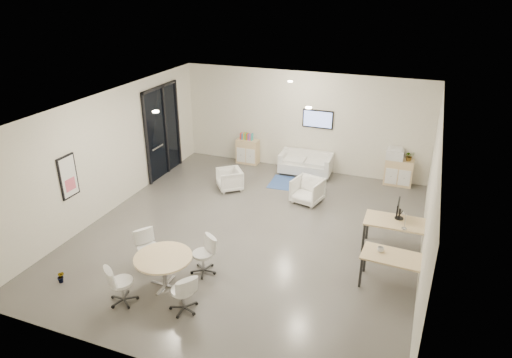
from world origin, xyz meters
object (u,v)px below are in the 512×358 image
object	(u,v)px
armchair_left	(229,178)
desk_front	(396,260)
sideboard_left	(248,151)
armchair_right	(307,190)
loveseat	(306,164)
round_table	(163,260)
sideboard_right	(399,172)
desk_rear	(398,225)

from	to	relation	value
armchair_left	desk_front	world-z (taller)	desk_front
sideboard_left	armchair_right	distance (m)	3.43
loveseat	armchair_right	bearing A→B (deg)	-75.76
armchair_left	desk_front	distance (m)	5.91
armchair_left	round_table	bearing A→B (deg)	-30.35
sideboard_right	desk_rear	world-z (taller)	sideboard_right
sideboard_left	armchair_left	size ratio (longest dim) A/B	1.19
round_table	sideboard_right	bearing A→B (deg)	60.09
armchair_right	round_table	size ratio (longest dim) A/B	0.67
sideboard_left	desk_rear	xyz separation A→B (m)	(5.24, -3.85, 0.28)
desk_rear	round_table	distance (m)	5.26
loveseat	armchair_right	world-z (taller)	armchair_right
round_table	armchair_left	bearing A→B (deg)	98.17
loveseat	armchair_left	world-z (taller)	loveseat
sideboard_left	armchair_left	distance (m)	2.18
sideboard_right	armchair_left	world-z (taller)	sideboard_right
sideboard_left	armchair_left	xyz separation A→B (m)	(0.29, -2.16, -0.06)
sideboard_left	desk_front	size ratio (longest dim) A/B	0.60
desk_front	loveseat	bearing A→B (deg)	125.90
round_table	desk_rear	bearing A→B (deg)	35.72
sideboard_left	round_table	bearing A→B (deg)	-82.01
sideboard_right	round_table	size ratio (longest dim) A/B	0.70
sideboard_left	sideboard_right	size ratio (longest dim) A/B	1.01
sideboard_right	desk_rear	distance (m)	3.86
sideboard_left	desk_rear	bearing A→B (deg)	-36.29
sideboard_left	sideboard_right	bearing A→B (deg)	-0.08
armchair_right	desk_rear	distance (m)	3.09
sideboard_right	desk_rear	bearing A→B (deg)	-85.62
sideboard_left	round_table	xyz separation A→B (m)	(0.97, -6.92, 0.21)
armchair_left	desk_front	size ratio (longest dim) A/B	0.51
armchair_right	round_table	bearing A→B (deg)	-96.60
sideboard_left	loveseat	world-z (taller)	sideboard_left
armchair_left	desk_rear	size ratio (longest dim) A/B	0.47
desk_front	round_table	bearing A→B (deg)	-155.64
sideboard_right	armchair_right	distance (m)	3.12
sideboard_right	armchair_left	xyz separation A→B (m)	(-4.66, -2.15, -0.06)
desk_rear	loveseat	bearing A→B (deg)	129.97
desk_rear	armchair_right	bearing A→B (deg)	145.76
armchair_right	desk_front	bearing A→B (deg)	-35.98
sideboard_right	armchair_right	size ratio (longest dim) A/B	1.05
armchair_right	round_table	distance (m)	5.07
armchair_left	sideboard_left	bearing A→B (deg)	149.06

